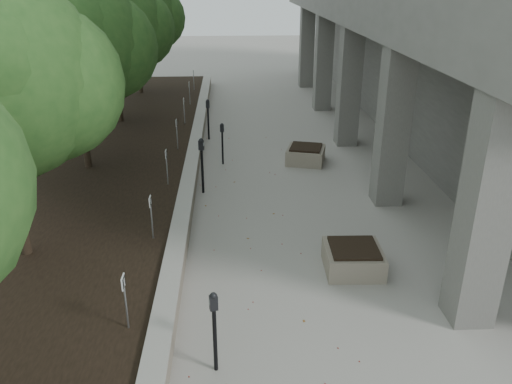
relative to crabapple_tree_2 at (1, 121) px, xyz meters
name	(u,v)px	position (x,y,z in m)	size (l,w,h in m)	color
ground	(278,364)	(4.80, -3.00, -3.12)	(90.00, 90.00, 0.00)	gray
retaining_wall	(194,158)	(2.97, 6.00, -2.87)	(0.39, 26.00, 0.50)	gray
planting_bed	(75,162)	(-0.70, 6.00, -2.92)	(7.00, 26.00, 0.40)	black
crabapple_tree_2	(1,121)	(0.00, 0.00, 0.00)	(4.60, 4.00, 5.44)	#27511F
crabapple_tree_3	(76,72)	(0.00, 5.00, 0.00)	(4.60, 4.00, 5.44)	#27511F
crabapple_tree_4	(113,47)	(0.00, 10.00, 0.00)	(4.60, 4.00, 5.44)	#27511F
crabapple_tree_5	(136,32)	(0.00, 15.00, 0.00)	(4.60, 4.00, 5.44)	#27511F
parking_sign_2	(126,302)	(2.45, -2.50, -2.24)	(0.04, 0.22, 0.96)	black
parking_sign_3	(152,218)	(2.45, 0.50, -2.24)	(0.04, 0.22, 0.96)	black
parking_sign_4	(167,167)	(2.45, 3.50, -2.24)	(0.04, 0.22, 0.96)	black
parking_sign_5	(177,134)	(2.45, 6.50, -2.24)	(0.04, 0.22, 0.96)	black
parking_sign_6	(184,111)	(2.45, 9.50, -2.24)	(0.04, 0.22, 0.96)	black
parking_sign_7	(190,93)	(2.45, 12.50, -2.24)	(0.04, 0.22, 0.96)	black
parking_sign_8	(194,80)	(2.45, 15.50, -2.24)	(0.04, 0.22, 0.96)	black
parking_meter_2	(215,332)	(3.84, -3.07, -2.42)	(0.14, 0.10, 1.39)	black
parking_meter_3	(202,166)	(3.36, 3.82, -2.34)	(0.15, 0.11, 1.56)	black
parking_meter_4	(222,144)	(3.88, 6.11, -2.45)	(0.13, 0.09, 1.33)	black
parking_meter_5	(208,120)	(3.36, 8.76, -2.38)	(0.15, 0.10, 1.47)	black
planter_front	(353,258)	(6.57, -0.33, -2.86)	(1.13, 1.13, 0.53)	gray
planter_back	(306,154)	(6.52, 6.13, -2.85)	(1.14, 1.14, 0.53)	gray
berry_scatter	(255,220)	(4.70, 2.00, -3.11)	(3.30, 14.10, 0.02)	maroon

